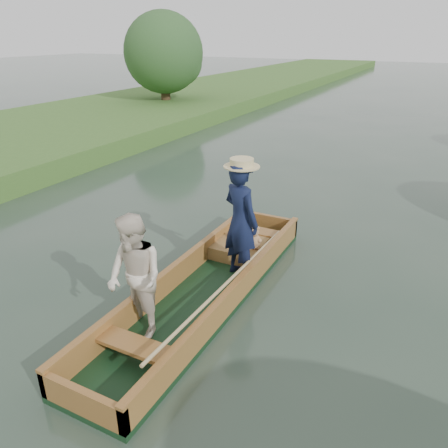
% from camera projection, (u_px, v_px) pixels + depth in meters
% --- Properties ---
extents(ground, '(120.00, 120.00, 0.00)m').
position_uv_depth(ground, '(205.00, 298.00, 6.39)').
color(ground, '#283D30').
rests_on(ground, ground).
extents(trees_far, '(22.92, 12.87, 4.52)m').
position_uv_depth(trees_far, '(435.00, 73.00, 12.17)').
color(trees_far, '#47331E').
rests_on(trees_far, ground).
extents(punt, '(1.38, 5.00, 1.93)m').
position_uv_depth(punt, '(199.00, 263.00, 6.10)').
color(punt, black).
rests_on(punt, ground).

